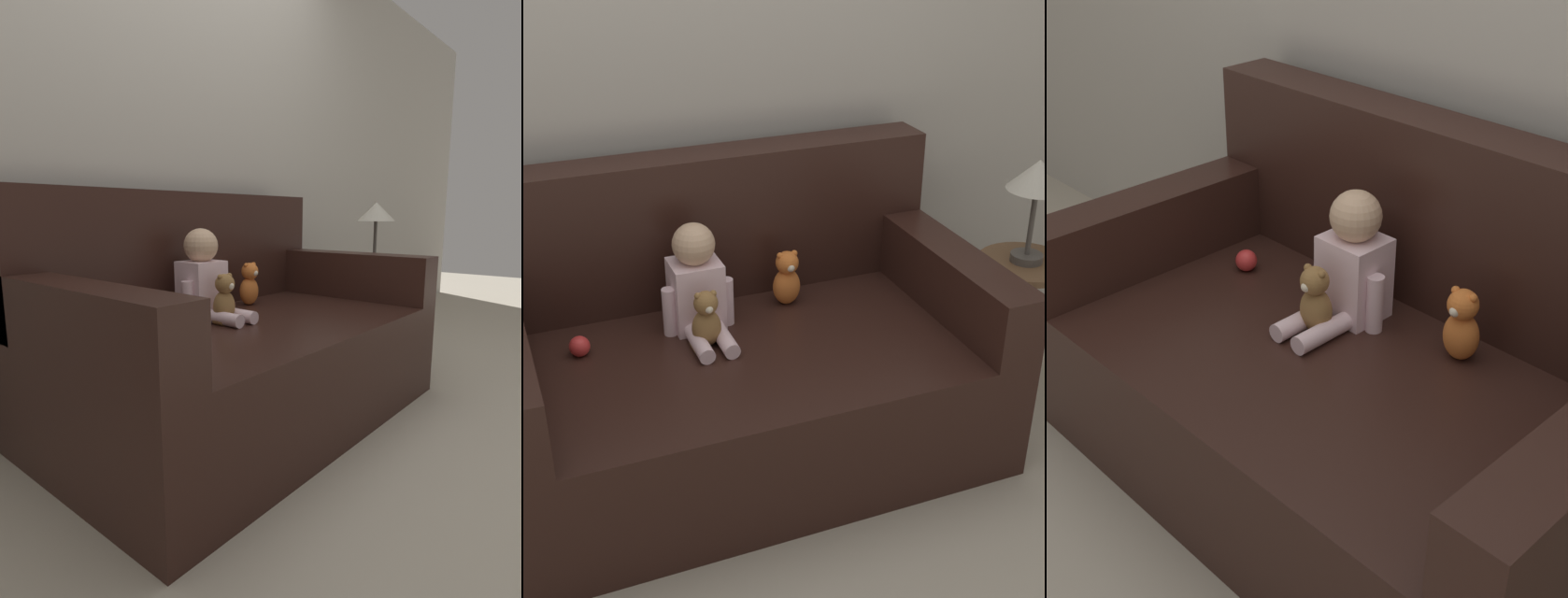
% 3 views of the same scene
% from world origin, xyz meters
% --- Properties ---
extents(ground_plane, '(12.00, 12.00, 0.00)m').
position_xyz_m(ground_plane, '(0.00, 0.00, 0.00)').
color(ground_plane, '#B7AD99').
extents(wall_back, '(8.00, 0.05, 2.60)m').
position_xyz_m(wall_back, '(0.00, 0.58, 1.30)').
color(wall_back, '#ADA89E').
rests_on(wall_back, ground_plane).
extents(couch, '(1.70, 1.00, 0.99)m').
position_xyz_m(couch, '(0.00, 0.07, 0.33)').
color(couch, black).
rests_on(couch, ground_plane).
extents(person_baby, '(0.25, 0.34, 0.38)m').
position_xyz_m(person_baby, '(-0.11, 0.15, 0.61)').
color(person_baby, silver).
rests_on(person_baby, couch).
extents(teddy_bear_brown, '(0.12, 0.09, 0.21)m').
position_xyz_m(teddy_bear_brown, '(-0.12, 0.02, 0.54)').
color(teddy_bear_brown, olive).
rests_on(teddy_bear_brown, couch).
extents(plush_toy_side, '(0.10, 0.10, 0.21)m').
position_xyz_m(plush_toy_side, '(0.24, 0.20, 0.55)').
color(plush_toy_side, orange).
rests_on(plush_toy_side, couch).
extents(toy_ball, '(0.07, 0.07, 0.07)m').
position_xyz_m(toy_ball, '(-0.52, 0.12, 0.48)').
color(toy_ball, red).
rests_on(toy_ball, couch).
extents(side_table, '(0.36, 0.36, 0.96)m').
position_xyz_m(side_table, '(1.12, -0.02, 0.72)').
color(side_table, brown).
rests_on(side_table, ground_plane).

